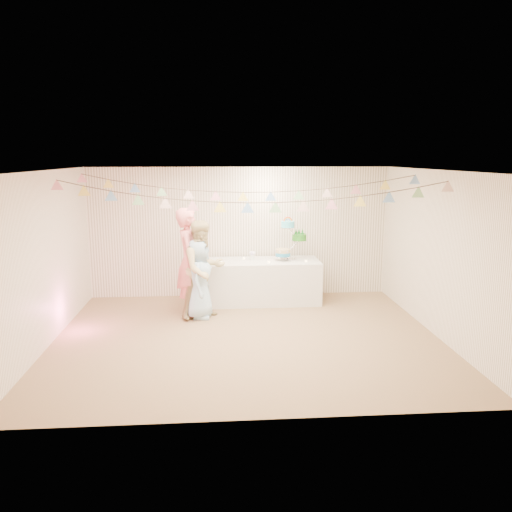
{
  "coord_description": "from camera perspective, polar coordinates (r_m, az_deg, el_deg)",
  "views": [
    {
      "loc": [
        -0.43,
        -7.43,
        2.81
      ],
      "look_at": [
        0.2,
        0.8,
        1.15
      ],
      "focal_mm": 35.0,
      "sensor_mm": 36.0,
      "label": 1
    }
  ],
  "objects": [
    {
      "name": "person_adult_b",
      "position": [
        8.74,
        -6.03,
        -1.56
      ],
      "size": [
        1.06,
        1.0,
        1.73
      ],
      "primitive_type": "imported",
      "rotation": [
        0.0,
        0.0,
        0.57
      ],
      "color": "tan",
      "rests_on": "floor"
    },
    {
      "name": "cake_top_tier",
      "position": [
        9.62,
        3.65,
        2.77
      ],
      "size": [
        0.25,
        0.25,
        0.19
      ],
      "primitive_type": null,
      "color": "#49CBE7",
      "rests_on": "cake_stand"
    },
    {
      "name": "cake_middle",
      "position": [
        9.81,
        4.93,
        1.32
      ],
      "size": [
        0.27,
        0.27,
        0.22
      ],
      "primitive_type": null,
      "color": "#22781A",
      "rests_on": "cake_stand"
    },
    {
      "name": "tealight_3",
      "position": [
        9.89,
        2.65,
        -0.14
      ],
      "size": [
        0.04,
        0.04,
        0.03
      ],
      "primitive_type": "cylinder",
      "color": "#FFD88C",
      "rests_on": "table"
    },
    {
      "name": "cake_bottom",
      "position": [
        9.67,
        3.11,
        -0.43
      ],
      "size": [
        0.31,
        0.31,
        0.15
      ],
      "primitive_type": null,
      "color": "teal",
      "rests_on": "cake_stand"
    },
    {
      "name": "posy",
      "position": [
        9.67,
        -0.44,
        -0.4
      ],
      "size": [
        0.15,
        0.15,
        0.18
      ],
      "primitive_type": null,
      "color": "white",
      "rests_on": "table"
    },
    {
      "name": "tealight_2",
      "position": [
        9.43,
        1.47,
        -0.7
      ],
      "size": [
        0.04,
        0.04,
        0.03
      ],
      "primitive_type": "cylinder",
      "color": "#FFD88C",
      "rests_on": "table"
    },
    {
      "name": "tealight_0",
      "position": [
        9.45,
        -4.01,
        -0.69
      ],
      "size": [
        0.04,
        0.04,
        0.03
      ],
      "primitive_type": "cylinder",
      "color": "#FFD88C",
      "rests_on": "table"
    },
    {
      "name": "ceiling",
      "position": [
        7.45,
        -1.08,
        9.75
      ],
      "size": [
        6.0,
        6.0,
        0.0
      ],
      "primitive_type": "plane",
      "color": "white",
      "rests_on": "ground"
    },
    {
      "name": "right_wall",
      "position": [
        8.32,
        20.04,
        0.22
      ],
      "size": [
        5.0,
        5.0,
        0.0
      ],
      "primitive_type": "plane",
      "color": "white",
      "rests_on": "ground"
    },
    {
      "name": "person_child",
      "position": [
        8.77,
        -6.48,
        -2.57
      ],
      "size": [
        0.54,
        0.75,
        1.41
      ],
      "primitive_type": "imported",
      "rotation": [
        0.0,
        0.0,
        1.43
      ],
      "color": "#AFD7F8",
      "rests_on": "floor"
    },
    {
      "name": "tealight_1",
      "position": [
        9.79,
        -1.39,
        -0.25
      ],
      "size": [
        0.04,
        0.04,
        0.03
      ],
      "primitive_type": "cylinder",
      "color": "#FFD88C",
      "rests_on": "table"
    },
    {
      "name": "bunting_front",
      "position": [
        7.26,
        -0.98,
        7.5
      ],
      "size": [
        5.6,
        0.9,
        0.36
      ],
      "primitive_type": null,
      "color": "#72A5E5",
      "rests_on": "ceiling"
    },
    {
      "name": "table",
      "position": [
        9.73,
        0.74,
        -2.9
      ],
      "size": [
        2.2,
        0.88,
        0.82
      ],
      "primitive_type": "cube",
      "color": "silver",
      "rests_on": "floor"
    },
    {
      "name": "back_wall",
      "position": [
        10.06,
        -1.88,
        2.72
      ],
      "size": [
        6.0,
        6.0,
        0.0
      ],
      "primitive_type": "plane",
      "color": "white",
      "rests_on": "ground"
    },
    {
      "name": "person_adult_a",
      "position": [
        8.94,
        -7.58,
        -0.66
      ],
      "size": [
        0.48,
        0.71,
        1.93
      ],
      "primitive_type": "imported",
      "rotation": [
        0.0,
        0.0,
        1.54
      ],
      "color": "#F27E80",
      "rests_on": "floor"
    },
    {
      "name": "cake_stand",
      "position": [
        9.69,
        3.96,
        1.42
      ],
      "size": [
        0.7,
        0.41,
        0.78
      ],
      "primitive_type": null,
      "color": "silver",
      "rests_on": "table"
    },
    {
      "name": "platter",
      "position": [
        9.57,
        -2.21,
        -1.01
      ],
      "size": [
        0.37,
        0.37,
        0.02
      ],
      "primitive_type": "cylinder",
      "color": "white",
      "rests_on": "table"
    },
    {
      "name": "front_wall",
      "position": [
        5.18,
        0.59,
        -5.58
      ],
      "size": [
        6.0,
        6.0,
        0.0
      ],
      "primitive_type": "plane",
      "color": "white",
      "rests_on": "ground"
    },
    {
      "name": "bunting_back",
      "position": [
        8.56,
        -1.51,
        8.28
      ],
      "size": [
        5.6,
        1.1,
        0.4
      ],
      "primitive_type": null,
      "color": "pink",
      "rests_on": "ceiling"
    },
    {
      "name": "floor",
      "position": [
        7.96,
        -1.01,
        -9.31
      ],
      "size": [
        6.0,
        6.0,
        0.0
      ],
      "primitive_type": "plane",
      "color": "#826446",
      "rests_on": "ground"
    },
    {
      "name": "tealight_4",
      "position": [
        9.57,
        5.74,
        -0.57
      ],
      "size": [
        0.04,
        0.04,
        0.03
      ],
      "primitive_type": "cylinder",
      "color": "#FFD88C",
      "rests_on": "table"
    },
    {
      "name": "left_wall",
      "position": [
        8.01,
        -23.01,
        -0.42
      ],
      "size": [
        5.0,
        5.0,
        0.0
      ],
      "primitive_type": "plane",
      "color": "white",
      "rests_on": "ground"
    }
  ]
}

